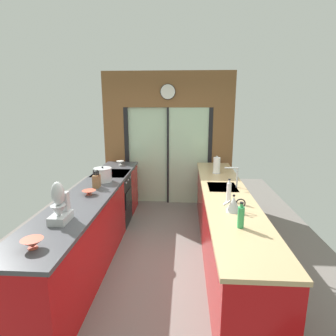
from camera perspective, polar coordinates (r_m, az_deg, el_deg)
The scene contains 16 objects.
ground_plane at distance 4.43m, azimuth -1.47°, elevation -15.05°, with size 5.04×7.60×0.02m, color slate.
back_wall_unit at distance 5.73m, azimuth 0.00°, elevation 7.56°, with size 2.64×0.12×2.70m.
left_counter_run at distance 3.99m, azimuth -15.51°, elevation -11.31°, with size 0.62×3.80×0.92m.
right_counter_run at distance 3.98m, azimuth 11.53°, elevation -11.16°, with size 0.62×3.80×0.92m.
sink_faucet at distance 4.03m, azimuth 13.57°, elevation -1.22°, with size 0.19×0.02×0.29m.
oven_range at distance 4.99m, azimuth -11.36°, elevation -6.18°, with size 0.60×0.60×0.92m.
mixing_bowl_near at distance 2.61m, azimuth -26.01°, elevation -13.71°, with size 0.18×0.18×0.08m.
mixing_bowl_mid at distance 3.78m, azimuth -15.87°, elevation -4.82°, with size 0.18×0.18×0.06m.
mixing_bowl_far at distance 5.42m, azimuth -9.78°, elevation 1.04°, with size 0.15×0.15×0.08m.
knife_block at distance 4.05m, azimuth -14.43°, elevation -2.57°, with size 0.09×0.14×0.25m.
stand_mixer at distance 3.00m, azimuth -21.28°, elevation -7.34°, with size 0.17×0.27×0.42m.
stock_pot at distance 4.34m, azimuth -13.20°, elevation -1.34°, with size 0.27×0.27×0.23m.
kettle at distance 3.16m, azimuth 13.30°, elevation -7.17°, with size 0.24×0.16×0.20m.
soap_bottle_near at distance 2.78m, azimuth 14.69°, elevation -9.63°, with size 0.07×0.07×0.26m.
soap_bottle_far at distance 3.48m, azimuth 12.35°, elevation -4.68°, with size 0.06×0.06×0.27m.
paper_towel_roll at distance 4.78m, azimuth 9.93°, elevation 0.53°, with size 0.13×0.13×0.30m.
Camera 1 is at (0.35, -3.29, 2.09)m, focal length 29.78 mm.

